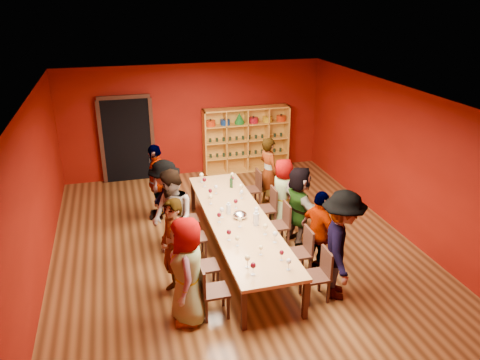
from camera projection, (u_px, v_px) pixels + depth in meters
name	position (u px, v px, depth m)	size (l,w,h in m)	color
room_shell	(238.00, 181.00, 8.54)	(7.10, 9.10, 3.04)	#4C2B14
tasting_table	(238.00, 220.00, 8.85)	(1.10, 4.50, 0.75)	#B4824B
doorway	(127.00, 139.00, 12.21)	(1.40, 0.17, 2.30)	black
shelving_unit	(246.00, 136.00, 12.94)	(2.40, 0.40, 1.80)	gold
chair_person_left_0	(210.00, 288.00, 7.17)	(0.42, 0.42, 0.89)	black
person_left_0	(187.00, 271.00, 6.95)	(0.85, 0.46, 1.73)	pink
chair_person_left_1	(201.00, 264.00, 7.82)	(0.42, 0.42, 0.89)	black
person_left_1	(174.00, 248.00, 7.58)	(0.63, 0.46, 1.72)	#4E4E53
chair_person_left_2	(190.00, 235.00, 8.73)	(0.42, 0.42, 0.89)	black
person_left_2	(173.00, 218.00, 8.51)	(0.88, 0.48, 1.80)	#D28D94
chair_person_left_3	(184.00, 217.00, 9.43)	(0.42, 0.42, 0.89)	black
person_left_3	(166.00, 202.00, 9.21)	(1.12, 0.46, 1.73)	#5A77BA
chair_person_left_4	(176.00, 194.00, 10.47)	(0.42, 0.42, 0.89)	black
person_left_4	(157.00, 181.00, 10.24)	(1.00, 0.45, 1.70)	#151C3C
chair_person_right_0	(320.00, 272.00, 7.59)	(0.42, 0.42, 0.89)	black
person_right_0	(341.00, 245.00, 7.50)	(1.21, 0.50, 1.88)	#48494D
chair_person_right_1	(302.00, 249.00, 8.25)	(0.42, 0.42, 0.89)	black
person_right_1	(319.00, 233.00, 8.21)	(0.92, 0.42, 1.57)	#49494D
chair_person_right_2	(281.00, 222.00, 9.22)	(0.42, 0.42, 0.89)	black
person_right_2	(299.00, 206.00, 9.19)	(1.50, 0.43, 1.62)	#CB888B
chair_person_right_3	(269.00, 206.00, 9.91)	(0.42, 0.42, 0.89)	black
person_right_3	(283.00, 193.00, 9.89)	(0.74, 0.40, 1.51)	#598BB8
chair_person_right_4	(254.00, 187.00, 10.87)	(0.42, 0.42, 0.89)	black
person_right_4	(269.00, 172.00, 10.83)	(0.61, 0.44, 1.66)	beige
wine_glass_0	(222.00, 210.00, 8.78)	(0.09, 0.09, 0.22)	silver
wine_glass_1	(240.00, 220.00, 8.43)	(0.08, 0.08, 0.20)	silver
wine_glass_2	(219.00, 215.00, 8.60)	(0.08, 0.08, 0.20)	silver
wine_glass_3	(229.00, 233.00, 7.98)	(0.08, 0.08, 0.21)	silver
wine_glass_4	(241.00, 187.00, 9.82)	(0.09, 0.09, 0.22)	silver
wine_glass_5	(232.00, 175.00, 10.52)	(0.08, 0.08, 0.19)	silver
wine_glass_6	(253.00, 266.00, 7.01)	(0.09, 0.09, 0.21)	silver
wine_glass_7	(204.00, 180.00, 10.17)	(0.09, 0.09, 0.21)	silver
wine_glass_8	(232.00, 179.00, 10.29)	(0.08, 0.08, 0.19)	silver
wine_glass_9	(265.00, 227.00, 8.17)	(0.09, 0.09, 0.21)	silver
wine_glass_10	(282.00, 253.00, 7.39)	(0.07, 0.07, 0.18)	silver
wine_glass_11	(242.00, 192.00, 9.61)	(0.07, 0.07, 0.18)	silver
wine_glass_12	(236.00, 202.00, 9.15)	(0.08, 0.08, 0.21)	silver
wine_glass_13	(210.00, 191.00, 9.63)	(0.08, 0.08, 0.20)	silver
wine_glass_14	(275.00, 234.00, 7.91)	(0.09, 0.09, 0.22)	silver
wine_glass_15	(211.00, 197.00, 9.34)	(0.08, 0.08, 0.21)	silver
wine_glass_16	(257.00, 210.00, 8.79)	(0.09, 0.09, 0.22)	silver
wine_glass_17	(261.00, 248.00, 7.55)	(0.07, 0.07, 0.18)	silver
wine_glass_18	(289.00, 262.00, 7.13)	(0.08, 0.08, 0.20)	silver
wine_glass_19	(201.00, 175.00, 10.41)	(0.09, 0.09, 0.22)	silver
wine_glass_20	(216.00, 187.00, 9.83)	(0.08, 0.08, 0.19)	silver
wine_glass_21	(248.00, 259.00, 7.20)	(0.09, 0.09, 0.22)	silver
wine_glass_22	(237.00, 239.00, 7.81)	(0.08, 0.08, 0.19)	silver
spittoon_bowl	(240.00, 215.00, 8.80)	(0.27, 0.27, 0.15)	silver
carafe_a	(229.00, 209.00, 8.96)	(0.11, 0.11, 0.23)	silver
carafe_b	(256.00, 219.00, 8.52)	(0.14, 0.14, 0.28)	silver
wine_bottle	(231.00, 183.00, 10.15)	(0.08, 0.08, 0.28)	#123217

